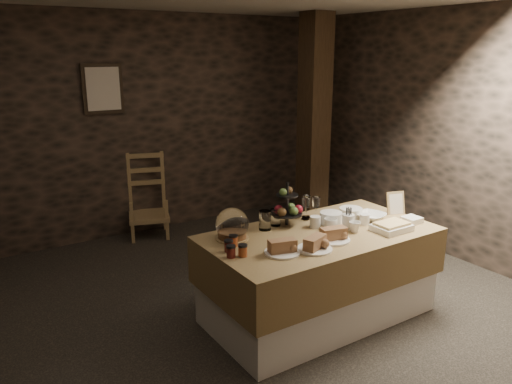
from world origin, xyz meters
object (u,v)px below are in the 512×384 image
timber_column (314,123)px  chair (146,200)px  fruit_stand (288,209)px  buffet_table (319,269)px

timber_column → chair: bearing=157.9°
timber_column → fruit_stand: size_ratio=7.06×
chair → timber_column: timber_column is taller
timber_column → fruit_stand: timber_column is taller
fruit_stand → buffet_table: bearing=-69.0°
buffet_table → chair: 2.68m
chair → fruit_stand: fruit_stand is taller
chair → timber_column: size_ratio=0.30×
chair → buffet_table: bearing=-61.0°
buffet_table → fruit_stand: 0.56m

